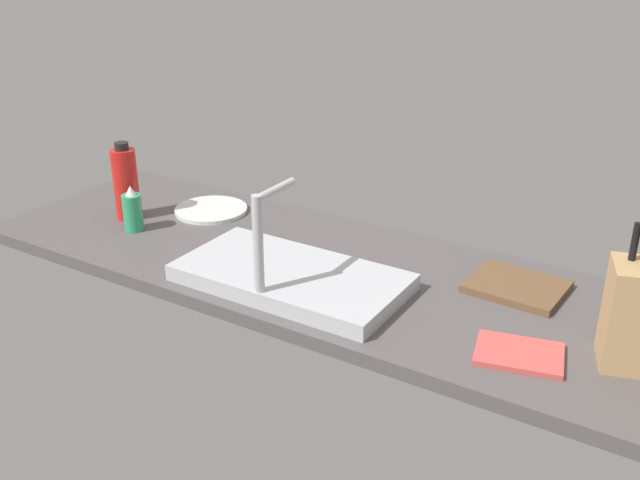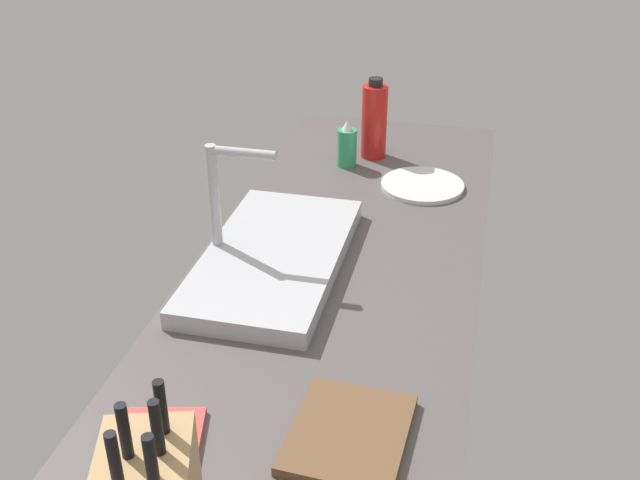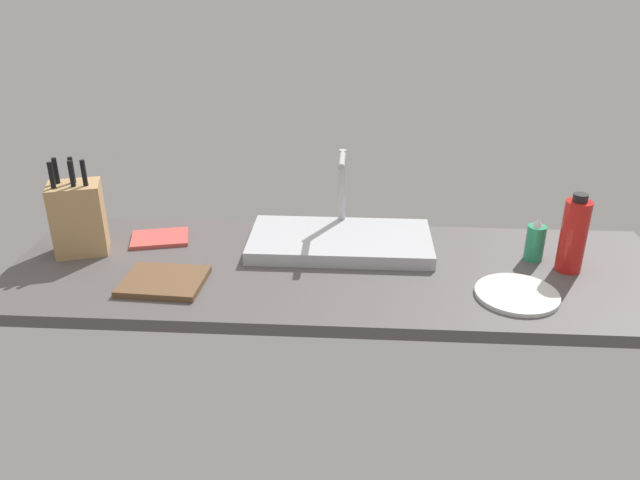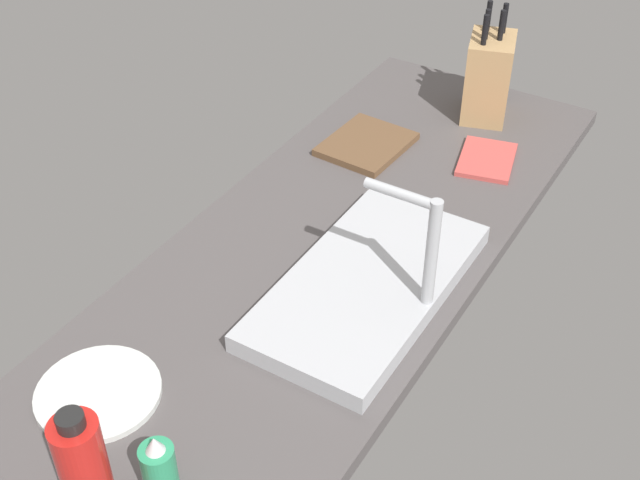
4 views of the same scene
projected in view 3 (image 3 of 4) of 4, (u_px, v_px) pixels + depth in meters
countertop_slab at (339, 273)px, 183.21cm from camera, size 192.40×63.04×3.50cm
sink_basin at (341, 241)px, 193.88cm from camera, size 56.00×28.94×4.09cm
faucet at (342, 185)px, 197.90cm from camera, size 5.50×15.38×27.53cm
knife_block at (78, 218)px, 187.42cm from camera, size 17.57×15.19×29.63cm
cutting_board at (164, 281)px, 173.03cm from camera, size 23.12×19.48×1.80cm
soap_bottle at (535, 241)px, 184.88cm from camera, size 5.55×5.55×13.56cm
water_bottle at (573, 235)px, 176.63cm from camera, size 7.36×7.36×23.39cm
dinner_plate at (517, 294)px, 167.04cm from camera, size 22.26×22.26×1.20cm
dish_towel at (160, 238)px, 199.46cm from camera, size 20.18×16.62×1.20cm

